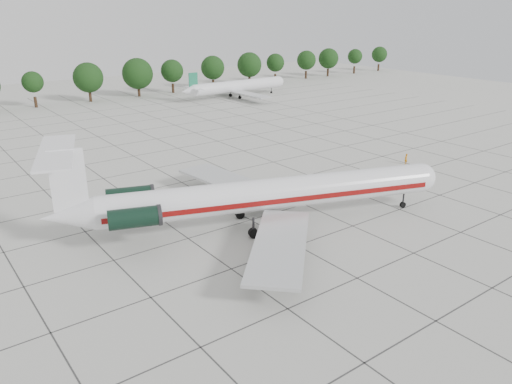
% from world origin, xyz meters
% --- Properties ---
extents(ground, '(260.00, 260.00, 0.00)m').
position_xyz_m(ground, '(0.00, 0.00, 0.00)').
color(ground, beige).
rests_on(ground, ground).
extents(apron_joints, '(170.00, 170.00, 0.02)m').
position_xyz_m(apron_joints, '(0.00, 15.00, 0.01)').
color(apron_joints, '#383838').
rests_on(apron_joints, ground).
extents(main_airliner, '(42.51, 32.35, 10.23)m').
position_xyz_m(main_airliner, '(-0.95, -1.56, 3.61)').
color(main_airliner, silver).
rests_on(main_airliner, ground).
extents(ground_crew, '(0.63, 0.45, 1.63)m').
position_xyz_m(ground_crew, '(31.55, 3.16, 0.81)').
color(ground_crew, '#B86A0A').
rests_on(ground_crew, ground).
extents(bg_airliner_d, '(28.24, 27.20, 7.40)m').
position_xyz_m(bg_airliner_d, '(45.12, 67.84, 2.91)').
color(bg_airliner_d, silver).
rests_on(bg_airliner_d, ground).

